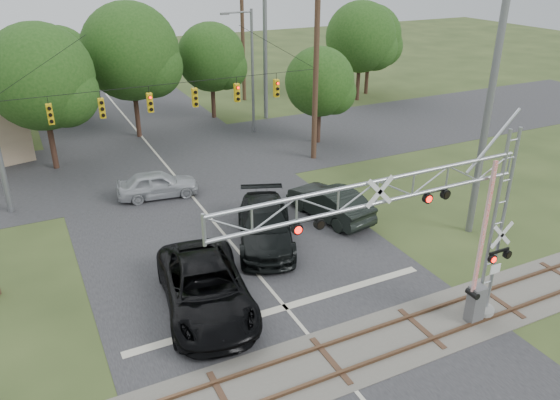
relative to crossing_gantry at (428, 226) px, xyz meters
name	(u,v)px	position (x,y,z in m)	size (l,w,h in m)	color
ground	(363,400)	(-3.32, -1.64, -4.74)	(160.00, 160.00, 0.00)	#2E3D1C
road_main	(242,256)	(-3.32, 8.36, -4.73)	(14.00, 90.00, 0.02)	#262628
road_cross	(162,161)	(-3.32, 22.36, -4.73)	(90.00, 12.00, 0.02)	#262628
railroad_track	(330,361)	(-3.32, 0.36, -4.71)	(90.00, 3.20, 0.17)	#545049
crossing_gantry	(428,226)	(0.00, 0.00, 0.00)	(11.65, 0.98, 7.64)	gray
traffic_signal_span	(187,90)	(-2.42, 18.36, 0.90)	(19.34, 0.36, 11.50)	slate
pickup_black	(206,288)	(-6.17, 5.21, -3.77)	(3.22, 6.98, 1.94)	black
car_dark	(265,226)	(-1.79, 9.08, -3.82)	(2.59, 6.37, 1.85)	black
sedan_silver	(158,184)	(-5.05, 16.78, -3.96)	(1.84, 4.58, 1.56)	#A9ABB0
suv_dark	(330,202)	(2.45, 10.07, -3.87)	(1.85, 5.29, 1.74)	black
streetlight	(250,66)	(4.68, 25.57, 0.40)	(2.45, 0.26, 9.20)	slate
utility_poles	(208,66)	(0.07, 21.65, 1.51)	(23.80, 29.88, 13.64)	#3D261C
treeline	(111,55)	(-4.26, 31.62, 0.92)	(51.81, 24.48, 9.89)	#3B251B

